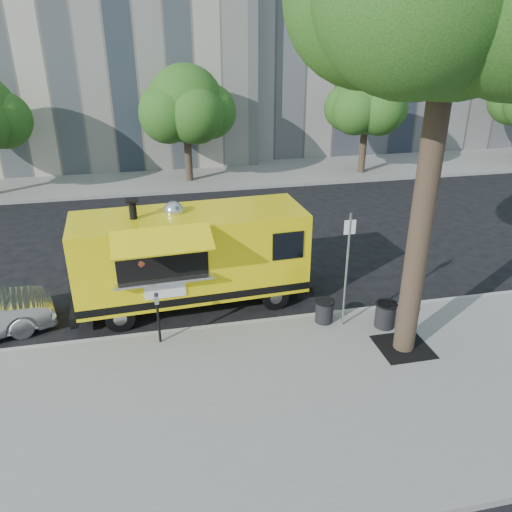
{
  "coord_description": "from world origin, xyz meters",
  "views": [
    {
      "loc": [
        -2.88,
        -11.68,
        6.98
      ],
      "look_at": [
        -0.35,
        0.0,
        1.56
      ],
      "focal_mm": 35.0,
      "sensor_mm": 36.0,
      "label": 1
    }
  ],
  "objects": [
    {
      "name": "curb",
      "position": [
        0.0,
        -0.93,
        0.07
      ],
      "size": [
        60.0,
        0.14,
        0.16
      ],
      "primitive_type": "cube",
      "color": "#999993",
      "rests_on": "ground"
    },
    {
      "name": "food_truck",
      "position": [
        -2.03,
        0.57,
        1.48
      ],
      "size": [
        6.49,
        3.21,
        3.14
      ],
      "rotation": [
        0.0,
        0.0,
        0.06
      ],
      "color": "yellow",
      "rests_on": "ground"
    },
    {
      "name": "trash_bin_left",
      "position": [
        1.15,
        -1.3,
        0.47
      ],
      "size": [
        0.5,
        0.5,
        0.6
      ],
      "color": "black",
      "rests_on": "sidewalk"
    },
    {
      "name": "trash_bin_right",
      "position": [
        2.57,
        -1.84,
        0.5
      ],
      "size": [
        0.55,
        0.55,
        0.66
      ],
      "color": "black",
      "rests_on": "sidewalk"
    },
    {
      "name": "far_sidewalk",
      "position": [
        0.0,
        13.5,
        0.07
      ],
      "size": [
        60.0,
        5.0,
        0.15
      ],
      "primitive_type": "cube",
      "color": "gray",
      "rests_on": "ground"
    },
    {
      "name": "ground",
      "position": [
        0.0,
        0.0,
        0.0
      ],
      "size": [
        120.0,
        120.0,
        0.0
      ],
      "primitive_type": "plane",
      "color": "black",
      "rests_on": "ground"
    },
    {
      "name": "tree_well",
      "position": [
        2.6,
        -2.8,
        0.15
      ],
      "size": [
        1.2,
        1.2,
        0.02
      ],
      "primitive_type": "cube",
      "color": "black",
      "rests_on": "sidewalk"
    },
    {
      "name": "sidewalk",
      "position": [
        0.0,
        -4.0,
        0.07
      ],
      "size": [
        60.0,
        6.0,
        0.15
      ],
      "primitive_type": "cube",
      "color": "gray",
      "rests_on": "ground"
    },
    {
      "name": "far_tree_c",
      "position": [
        8.0,
        12.4,
        3.72
      ],
      "size": [
        3.24,
        3.24,
        5.21
      ],
      "color": "#33261C",
      "rests_on": "far_sidewalk"
    },
    {
      "name": "far_tree_b",
      "position": [
        -1.0,
        12.7,
        3.83
      ],
      "size": [
        3.6,
        3.6,
        5.5
      ],
      "color": "#33261C",
      "rests_on": "far_sidewalk"
    },
    {
      "name": "sign_post",
      "position": [
        1.55,
        -1.55,
        1.85
      ],
      "size": [
        0.28,
        0.06,
        3.0
      ],
      "color": "silver",
      "rests_on": "sidewalk"
    },
    {
      "name": "parking_meter",
      "position": [
        -3.0,
        -1.35,
        0.98
      ],
      "size": [
        0.11,
        0.11,
        1.33
      ],
      "color": "black",
      "rests_on": "sidewalk"
    }
  ]
}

